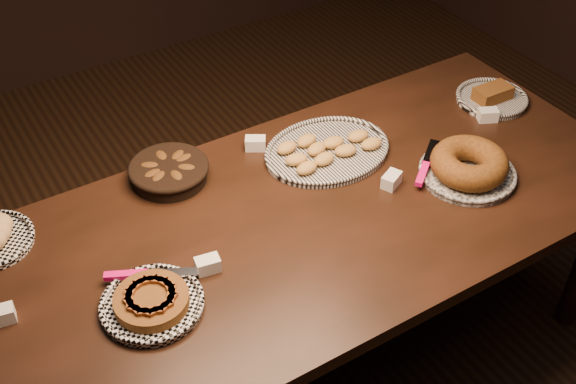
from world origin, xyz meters
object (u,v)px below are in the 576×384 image
bundt_cake_plate (468,166)px  buffet_table (286,239)px  apple_tart_plate (152,302)px  madeleine_platter (326,150)px

bundt_cake_plate → buffet_table: bearing=-169.8°
apple_tart_plate → bundt_cake_plate: (1.12, -0.02, 0.02)m
buffet_table → bundt_cake_plate: 0.65m
buffet_table → madeleine_platter: (0.30, 0.22, 0.09)m
apple_tart_plate → madeleine_platter: 0.85m
buffet_table → apple_tart_plate: (-0.49, -0.10, 0.10)m
buffet_table → apple_tart_plate: size_ratio=7.75×
madeleine_platter → buffet_table: bearing=-140.1°
buffet_table → apple_tart_plate: apple_tart_plate is taller
buffet_table → bundt_cake_plate: bundt_cake_plate is taller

